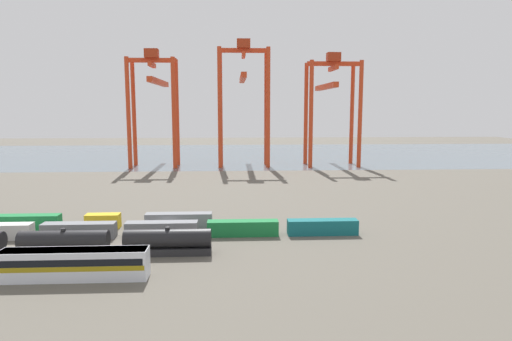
{
  "coord_description": "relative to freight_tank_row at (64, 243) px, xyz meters",
  "views": [
    {
      "loc": [
        11.82,
        -77.66,
        21.74
      ],
      "look_at": [
        17.31,
        28.01,
        6.88
      ],
      "focal_mm": 31.47,
      "sensor_mm": 36.0,
      "label": 1
    }
  ],
  "objects": [
    {
      "name": "ground_plane",
      "position": [
        13.08,
        52.48,
        -1.96
      ],
      "size": [
        420.0,
        420.0,
        0.0
      ],
      "primitive_type": "plane",
      "color": "#5B564C"
    },
    {
      "name": "harbour_water",
      "position": [
        13.08,
        143.63,
        -1.96
      ],
      "size": [
        400.0,
        110.0,
        0.01
      ],
      "primitive_type": "cube",
      "color": "slate",
      "rests_on": "ground_plane"
    },
    {
      "name": "freight_tank_row",
      "position": [
        0.0,
        0.0,
        0.0
      ],
      "size": [
        43.11,
        2.75,
        4.21
      ],
      "color": "#232326",
      "rests_on": "ground_plane"
    },
    {
      "name": "shipping_container_1",
      "position": [
        -0.99,
        9.39,
        -0.66
      ],
      "size": [
        12.1,
        2.44,
        2.6
      ],
      "primitive_type": "cube",
      "color": "slate",
      "rests_on": "ground_plane"
    },
    {
      "name": "shipping_container_2",
      "position": [
        12.76,
        9.39,
        -0.66
      ],
      "size": [
        12.1,
        2.44,
        2.6
      ],
      "primitive_type": "cube",
      "color": "slate",
      "rests_on": "ground_plane"
    },
    {
      "name": "shipping_container_3",
      "position": [
        26.52,
        9.39,
        -0.66
      ],
      "size": [
        12.1,
        2.44,
        2.6
      ],
      "primitive_type": "cube",
      "color": "#197538",
      "rests_on": "ground_plane"
    },
    {
      "name": "shipping_container_4",
      "position": [
        40.27,
        9.39,
        -0.66
      ],
      "size": [
        12.1,
        2.44,
        2.6
      ],
      "primitive_type": "cube",
      "color": "#146066",
      "rests_on": "ground_plane"
    },
    {
      "name": "shipping_container_6",
      "position": [
        -12.51,
        15.58,
        -0.66
      ],
      "size": [
        12.1,
        2.44,
        2.6
      ],
      "primitive_type": "cube",
      "color": "#197538",
      "rests_on": "ground_plane"
    },
    {
      "name": "shipping_container_7",
      "position": [
        1.21,
        15.58,
        -0.66
      ],
      "size": [
        6.04,
        2.44,
        2.6
      ],
      "primitive_type": "cube",
      "color": "gold",
      "rests_on": "ground_plane"
    },
    {
      "name": "shipping_container_8",
      "position": [
        14.92,
        15.58,
        -0.66
      ],
      "size": [
        12.1,
        2.44,
        2.6
      ],
      "primitive_type": "cube",
      "color": "slate",
      "rests_on": "ground_plane"
    },
    {
      "name": "gantry_crane_west",
      "position": [
        -4.05,
        105.54,
        24.47
      ],
      "size": [
        17.66,
        40.5,
        42.65
      ],
      "color": "red",
      "rests_on": "ground_plane"
    },
    {
      "name": "gantry_crane_central",
      "position": [
        29.04,
        105.08,
        26.23
      ],
      "size": [
        18.96,
        38.65,
        46.3
      ],
      "color": "red",
      "rests_on": "ground_plane"
    },
    {
      "name": "gantry_crane_east",
      "position": [
        62.13,
        104.89,
        23.72
      ],
      "size": [
        19.56,
        37.21,
        41.75
      ],
      "color": "red",
      "rests_on": "ground_plane"
    }
  ]
}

